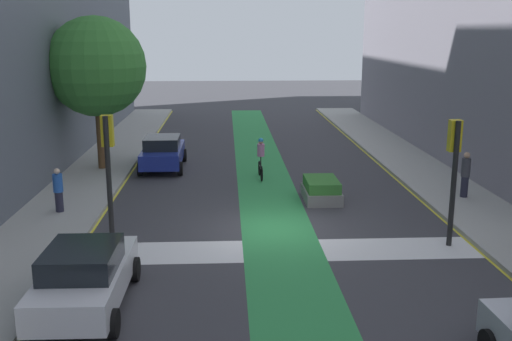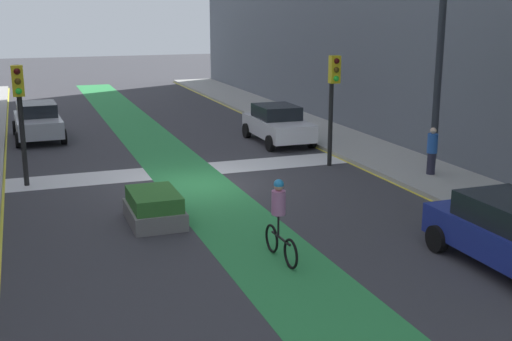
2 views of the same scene
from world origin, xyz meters
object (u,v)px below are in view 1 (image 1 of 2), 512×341
Objects in this scene: traffic_signal_near_left at (108,154)px; pedestrian_sidewalk_left_a at (58,190)px; median_planter at (321,190)px; cyclist_in_lane at (261,157)px; street_tree_near at (96,67)px; traffic_signal_near_right at (454,158)px; car_blue_left_far at (163,152)px; pedestrian_sidewalk_right_a at (465,174)px; car_white_left_near at (85,276)px.

traffic_signal_near_left is 2.51× the size of pedestrian_sidewalk_left_a.
median_planter is at bearing 29.79° from traffic_signal_near_left.
street_tree_near is (-7.34, 1.87, 3.87)m from cyclist_in_lane.
traffic_signal_near_left is at bearing -76.77° from street_tree_near.
traffic_signal_near_right is 0.91× the size of car_blue_left_far.
car_blue_left_far is at bearing 139.13° from median_planter.
cyclist_in_lane is 8.57m from pedestrian_sidewalk_right_a.
traffic_signal_near_right is at bearing -4.54° from traffic_signal_near_left.
median_planter is (2.15, -3.53, -0.57)m from cyclist_in_lane.
traffic_signal_near_right is 10.16m from cyclist_in_lane.
pedestrian_sidewalk_left_a is (-2.37, 2.70, -1.83)m from traffic_signal_near_left.
cyclist_in_lane is at bearing -14.28° from street_tree_near.
car_white_left_near is 1.00× the size of car_blue_left_far.
street_tree_near is 11.78m from median_planter.
traffic_signal_near_left reaches higher than car_blue_left_far.
street_tree_near is at bearing 140.58° from traffic_signal_near_right.
street_tree_near reaches higher than pedestrian_sidewalk_right_a.
traffic_signal_near_right is 13.34m from pedestrian_sidewalk_left_a.
traffic_signal_near_right is 5.49m from pedestrian_sidewalk_right_a.
cyclist_in_lane is 8.97m from pedestrian_sidewalk_left_a.
median_planter is at bearing 176.78° from pedestrian_sidewalk_right_a.
car_white_left_near is at bearing -70.46° from pedestrian_sidewalk_left_a.
median_planter is (7.24, 4.15, -2.38)m from traffic_signal_near_left.
traffic_signal_near_right reaches higher than cyclist_in_lane.
traffic_signal_near_left reaches higher than traffic_signal_near_right.
car_blue_left_far is 4.93m from street_tree_near.
car_blue_left_far is (-9.82, 10.76, -1.91)m from traffic_signal_near_right.
car_white_left_near is at bearing -80.08° from street_tree_near.
pedestrian_sidewalk_left_a is at bearing -91.00° from street_tree_near.
car_blue_left_far is at bearing 86.80° from traffic_signal_near_left.
pedestrian_sidewalk_right_a is at bearing 63.00° from traffic_signal_near_right.
median_planter is at bearing 51.35° from car_white_left_near.
traffic_signal_near_right is at bearing -57.80° from median_planter.
traffic_signal_near_left is at bearing -163.25° from pedestrian_sidewalk_right_a.
traffic_signal_near_left is 8.68m from median_planter.
pedestrian_sidewalk_left_a is 9.73m from median_planter.
median_planter is at bearing -29.65° from street_tree_near.
median_planter is (6.69, -5.79, -0.40)m from car_blue_left_far.
traffic_signal_near_right reaches higher than car_white_left_near.
car_white_left_near is 2.27× the size of cyclist_in_lane.
cyclist_in_lane is at bearing 121.85° from traffic_signal_near_right.
street_tree_near reaches higher than pedestrian_sidewalk_left_a.
cyclist_in_lane reaches higher than median_planter.
car_blue_left_far is 2.39× the size of pedestrian_sidewalk_right_a.
car_white_left_near is at bearing -128.65° from median_planter.
street_tree_near is (0.12, 6.85, 3.89)m from pedestrian_sidewalk_left_a.
cyclist_in_lane is at bearing 68.44° from car_white_left_near.
car_blue_left_far is 2.01× the size of median_planter.
pedestrian_sidewalk_left_a is at bearing -175.69° from pedestrian_sidewalk_right_a.
cyclist_in_lane is (4.86, 12.30, 0.17)m from car_white_left_near.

